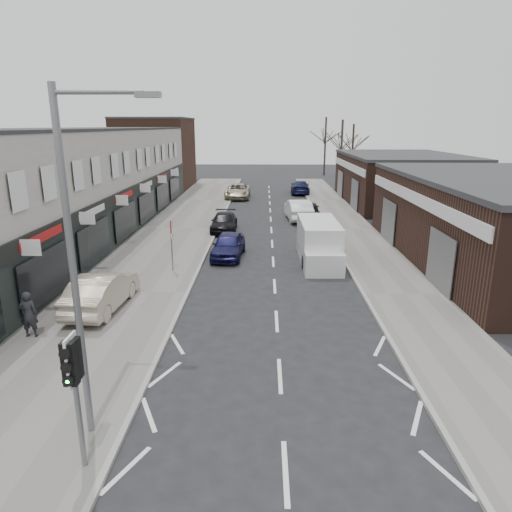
{
  "coord_description": "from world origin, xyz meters",
  "views": [
    {
      "loc": [
        -0.48,
        -10.27,
        7.28
      ],
      "look_at": [
        -0.8,
        6.06,
        2.6
      ],
      "focal_mm": 32.0,
      "sensor_mm": 36.0,
      "label": 1
    }
  ],
  "objects_px": {
    "warning_sign": "(172,231)",
    "parked_car_left_b": "(224,222)",
    "parked_car_left_c": "(238,191)",
    "parked_car_right_b": "(309,210)",
    "street_lamp": "(79,253)",
    "parked_car_left_a": "(228,245)",
    "traffic_light": "(73,372)",
    "white_van": "(319,243)",
    "parked_car_right_c": "(300,187)",
    "sedan_on_pavement": "(102,291)",
    "parked_car_right_a": "(298,210)",
    "pedestrian": "(29,314)"
  },
  "relations": [
    {
      "from": "parked_car_left_c",
      "to": "parked_car_left_b",
      "type": "bearing_deg",
      "value": -89.69
    },
    {
      "from": "warning_sign",
      "to": "parked_car_left_c",
      "type": "bearing_deg",
      "value": 85.73
    },
    {
      "from": "sedan_on_pavement",
      "to": "parked_car_left_b",
      "type": "relative_size",
      "value": 1.03
    },
    {
      "from": "white_van",
      "to": "parked_car_right_a",
      "type": "height_order",
      "value": "white_van"
    },
    {
      "from": "parked_car_left_b",
      "to": "parked_car_left_c",
      "type": "relative_size",
      "value": 0.83
    },
    {
      "from": "traffic_light",
      "to": "pedestrian",
      "type": "relative_size",
      "value": 1.84
    },
    {
      "from": "traffic_light",
      "to": "parked_car_left_a",
      "type": "bearing_deg",
      "value": 83.78
    },
    {
      "from": "sedan_on_pavement",
      "to": "street_lamp",
      "type": "bearing_deg",
      "value": 111.96
    },
    {
      "from": "parked_car_left_c",
      "to": "parked_car_right_b",
      "type": "xyz_separation_m",
      "value": [
        6.46,
        -10.38,
        -0.05
      ]
    },
    {
      "from": "traffic_light",
      "to": "parked_car_left_c",
      "type": "bearing_deg",
      "value": 88.38
    },
    {
      "from": "parked_car_right_c",
      "to": "parked_car_left_b",
      "type": "bearing_deg",
      "value": 72.69
    },
    {
      "from": "street_lamp",
      "to": "parked_car_left_c",
      "type": "relative_size",
      "value": 1.51
    },
    {
      "from": "white_van",
      "to": "pedestrian",
      "type": "xyz_separation_m",
      "value": [
        -11.21,
        -9.93,
        -0.1
      ]
    },
    {
      "from": "street_lamp",
      "to": "parked_car_left_b",
      "type": "xyz_separation_m",
      "value": [
        1.14,
        22.43,
        -3.98
      ]
    },
    {
      "from": "parked_car_left_a",
      "to": "parked_car_left_c",
      "type": "distance_m",
      "value": 22.05
    },
    {
      "from": "pedestrian",
      "to": "parked_car_left_a",
      "type": "height_order",
      "value": "pedestrian"
    },
    {
      "from": "white_van",
      "to": "parked_car_left_b",
      "type": "distance_m",
      "value": 9.5
    },
    {
      "from": "white_van",
      "to": "parked_car_left_a",
      "type": "distance_m",
      "value": 5.14
    },
    {
      "from": "parked_car_left_a",
      "to": "white_van",
      "type": "bearing_deg",
      "value": -3.39
    },
    {
      "from": "sedan_on_pavement",
      "to": "parked_car_right_a",
      "type": "height_order",
      "value": "parked_car_right_a"
    },
    {
      "from": "parked_car_left_b",
      "to": "street_lamp",
      "type": "bearing_deg",
      "value": -94.02
    },
    {
      "from": "parked_car_left_b",
      "to": "parked_car_right_b",
      "type": "relative_size",
      "value": 1.09
    },
    {
      "from": "pedestrian",
      "to": "parked_car_left_b",
      "type": "xyz_separation_m",
      "value": [
        5.31,
        17.36,
        -0.32
      ]
    },
    {
      "from": "parked_car_right_a",
      "to": "parked_car_right_c",
      "type": "distance_m",
      "value": 14.68
    },
    {
      "from": "traffic_light",
      "to": "parked_car_left_c",
      "type": "relative_size",
      "value": 0.58
    },
    {
      "from": "parked_car_left_a",
      "to": "parked_car_right_c",
      "type": "relative_size",
      "value": 0.82
    },
    {
      "from": "white_van",
      "to": "parked_car_left_a",
      "type": "xyz_separation_m",
      "value": [
        -5.08,
        0.69,
        -0.36
      ]
    },
    {
      "from": "parked_car_right_b",
      "to": "parked_car_right_c",
      "type": "height_order",
      "value": "parked_car_right_c"
    },
    {
      "from": "white_van",
      "to": "parked_car_left_b",
      "type": "xyz_separation_m",
      "value": [
        -5.91,
        7.43,
        -0.42
      ]
    },
    {
      "from": "white_van",
      "to": "pedestrian",
      "type": "relative_size",
      "value": 3.42
    },
    {
      "from": "parked_car_left_a",
      "to": "sedan_on_pavement",
      "type": "bearing_deg",
      "value": -114.72
    },
    {
      "from": "pedestrian",
      "to": "parked_car_right_a",
      "type": "xyz_separation_m",
      "value": [
        10.89,
        21.54,
        -0.15
      ]
    },
    {
      "from": "warning_sign",
      "to": "parked_car_left_b",
      "type": "xyz_separation_m",
      "value": [
        1.77,
        9.63,
        -1.56
      ]
    },
    {
      "from": "sedan_on_pavement",
      "to": "parked_car_left_c",
      "type": "height_order",
      "value": "sedan_on_pavement"
    },
    {
      "from": "traffic_light",
      "to": "parked_car_left_a",
      "type": "relative_size",
      "value": 0.76
    },
    {
      "from": "street_lamp",
      "to": "parked_car_right_c",
      "type": "height_order",
      "value": "street_lamp"
    },
    {
      "from": "traffic_light",
      "to": "parked_car_left_b",
      "type": "xyz_separation_m",
      "value": [
        1.01,
        23.64,
        -1.78
      ]
    },
    {
      "from": "traffic_light",
      "to": "parked_car_right_b",
      "type": "height_order",
      "value": "traffic_light"
    },
    {
      "from": "warning_sign",
      "to": "parked_car_right_c",
      "type": "relative_size",
      "value": 0.54
    },
    {
      "from": "warning_sign",
      "to": "pedestrian",
      "type": "distance_m",
      "value": 8.6
    },
    {
      "from": "parked_car_left_b",
      "to": "parked_car_right_c",
      "type": "bearing_deg",
      "value": 69.01
    },
    {
      "from": "traffic_light",
      "to": "parked_car_right_a",
      "type": "distance_m",
      "value": 28.64
    },
    {
      "from": "street_lamp",
      "to": "parked_car_left_a",
      "type": "height_order",
      "value": "street_lamp"
    },
    {
      "from": "parked_car_left_b",
      "to": "parked_car_right_c",
      "type": "height_order",
      "value": "parked_car_right_c"
    },
    {
      "from": "traffic_light",
      "to": "warning_sign",
      "type": "height_order",
      "value": "traffic_light"
    },
    {
      "from": "warning_sign",
      "to": "parked_car_right_b",
      "type": "xyz_separation_m",
      "value": [
        8.32,
        14.54,
        -1.51
      ]
    },
    {
      "from": "street_lamp",
      "to": "sedan_on_pavement",
      "type": "xyz_separation_m",
      "value": [
        -2.51,
        7.65,
        -3.76
      ]
    },
    {
      "from": "warning_sign",
      "to": "parked_car_right_b",
      "type": "distance_m",
      "value": 16.82
    },
    {
      "from": "warning_sign",
      "to": "white_van",
      "type": "height_order",
      "value": "warning_sign"
    },
    {
      "from": "parked_car_right_b",
      "to": "parked_car_left_a",
      "type": "bearing_deg",
      "value": 66.05
    }
  ]
}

